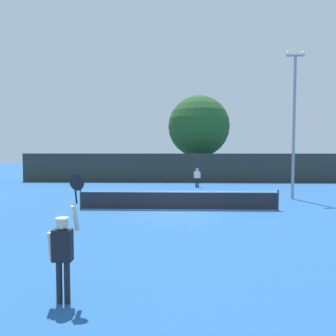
% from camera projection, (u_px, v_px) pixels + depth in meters
% --- Properties ---
extents(ground_plane, '(120.00, 120.00, 0.00)m').
position_uv_depth(ground_plane, '(178.00, 210.00, 16.42)').
color(ground_plane, '#235693').
extents(tennis_net, '(10.24, 0.08, 1.07)m').
position_uv_depth(tennis_net, '(178.00, 200.00, 16.39)').
color(tennis_net, '#232328').
rests_on(tennis_net, ground).
extents(perimeter_fence, '(30.22, 0.12, 2.75)m').
position_uv_depth(perimeter_fence, '(178.00, 168.00, 30.56)').
color(perimeter_fence, '#2D332D').
rests_on(perimeter_fence, ground).
extents(player_serving, '(0.68, 0.40, 2.59)m').
position_uv_depth(player_serving, '(63.00, 246.00, 6.35)').
color(player_serving, black).
rests_on(player_serving, ground).
extents(player_receiving, '(0.57, 0.23, 1.54)m').
position_uv_depth(player_receiving, '(197.00, 176.00, 26.41)').
color(player_receiving, white).
rests_on(player_receiving, ground).
extents(tennis_ball, '(0.07, 0.07, 0.07)m').
position_uv_depth(tennis_ball, '(186.00, 225.00, 12.98)').
color(tennis_ball, '#CCE033').
rests_on(tennis_ball, ground).
extents(light_pole, '(1.18, 0.28, 9.16)m').
position_uv_depth(light_pole, '(294.00, 117.00, 19.80)').
color(light_pole, gray).
rests_on(light_pole, ground).
extents(large_tree, '(6.79, 6.79, 9.11)m').
position_uv_depth(large_tree, '(199.00, 127.00, 35.40)').
color(large_tree, brown).
rests_on(large_tree, ground).
extents(parked_car_near, '(2.42, 4.41, 1.69)m').
position_uv_depth(parked_car_near, '(109.00, 171.00, 35.97)').
color(parked_car_near, black).
rests_on(parked_car_near, ground).
extents(parked_car_mid, '(1.98, 4.23, 1.69)m').
position_uv_depth(parked_car_mid, '(148.00, 171.00, 35.85)').
color(parked_car_mid, white).
rests_on(parked_car_mid, ground).
extents(parked_car_far, '(2.42, 4.41, 1.69)m').
position_uv_depth(parked_car_far, '(265.00, 170.00, 36.56)').
color(parked_car_far, red).
rests_on(parked_car_far, ground).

